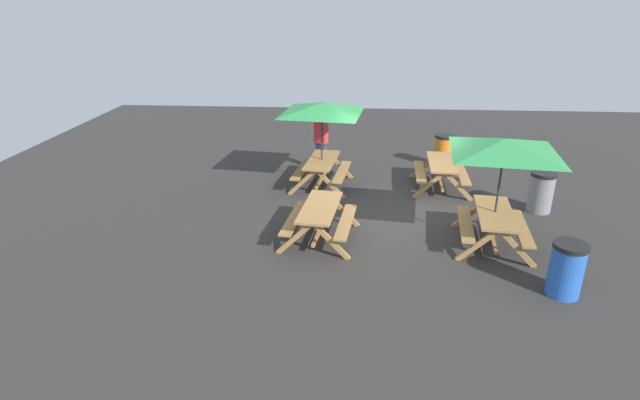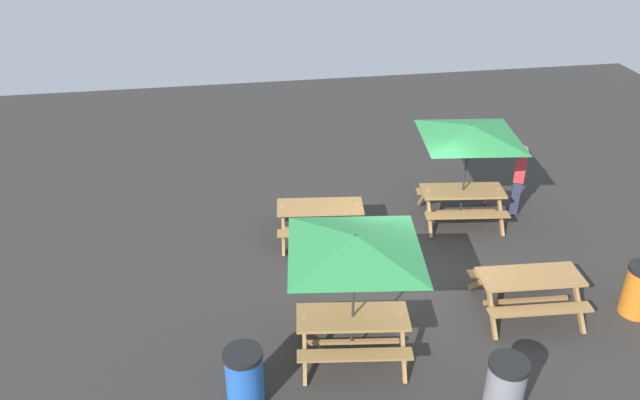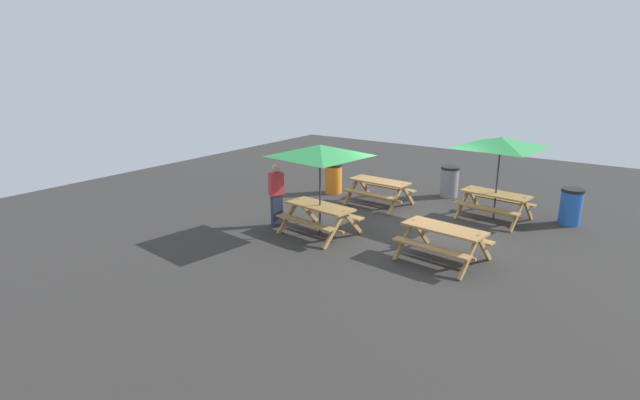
{
  "view_description": "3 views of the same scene",
  "coord_description": "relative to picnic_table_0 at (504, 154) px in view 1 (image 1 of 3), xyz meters",
  "views": [
    {
      "loc": [
        11.05,
        -0.95,
        4.83
      ],
      "look_at": [
        1.5,
        -1.61,
        0.9
      ],
      "focal_mm": 28.0,
      "sensor_mm": 36.0,
      "label": 1
    },
    {
      "loc": [
        3.33,
        9.54,
        7.27
      ],
      "look_at": [
        1.5,
        -1.61,
        0.9
      ],
      "focal_mm": 35.0,
      "sensor_mm": 36.0,
      "label": 2
    },
    {
      "loc": [
        5.21,
        -11.58,
        4.32
      ],
      "look_at": [
        -1.7,
        -1.78,
        0.9
      ],
      "focal_mm": 28.0,
      "sensor_mm": 36.0,
      "label": 3
    }
  ],
  "objects": [
    {
      "name": "picnic_table_2",
      "position": [
        -3.26,
        -3.75,
        0.0
      ],
      "size": [
        2.81,
        2.81,
        2.34
      ],
      "rotation": [
        0.0,
        0.0,
        -0.12
      ],
      "color": "#A87A44",
      "rests_on": "ground"
    },
    {
      "name": "picnic_table_1",
      "position": [
        -0.06,
        -3.58,
        -1.43
      ],
      "size": [
        1.95,
        1.71,
        0.81
      ],
      "rotation": [
        0.0,
        0.0,
        -0.12
      ],
      "color": "#A87A44",
      "rests_on": "ground"
    },
    {
      "name": "trash_bin_orange",
      "position": [
        -5.23,
        -0.18,
        -1.49
      ],
      "size": [
        0.59,
        0.59,
        0.98
      ],
      "color": "orange",
      "rests_on": "ground"
    },
    {
      "name": "person_standing",
      "position": [
        -4.59,
        -3.86,
        -1.1
      ],
      "size": [
        0.36,
        0.42,
        1.67
      ],
      "rotation": [
        0.0,
        0.0,
        1.1
      ],
      "color": "#2D334C",
      "rests_on": "ground"
    },
    {
      "name": "trash_bin_blue",
      "position": [
        1.79,
        0.78,
        -1.49
      ],
      "size": [
        0.59,
        0.59,
        0.98
      ],
      "color": "blue",
      "rests_on": "ground"
    },
    {
      "name": "picnic_table_0",
      "position": [
        0.0,
        0.0,
        0.0
      ],
      "size": [
        2.8,
        2.8,
        2.34
      ],
      "rotation": [
        0.0,
        0.0,
        -0.13
      ],
      "color": "#A87A44",
      "rests_on": "ground"
    },
    {
      "name": "trash_bin_gray",
      "position": [
        -1.92,
        1.59,
        -1.49
      ],
      "size": [
        0.59,
        0.59,
        0.98
      ],
      "color": "gray",
      "rests_on": "ground"
    },
    {
      "name": "ground_plane",
      "position": [
        -1.55,
        -1.97,
        -1.99
      ],
      "size": [
        24.0,
        24.0,
        0.0
      ],
      "primitive_type": "plane",
      "color": "#33302D",
      "rests_on": "ground"
    },
    {
      "name": "picnic_table_3",
      "position": [
        -3.3,
        -0.56,
        -1.43
      ],
      "size": [
        1.88,
        1.63,
        0.81
      ],
      "rotation": [
        0.0,
        0.0,
        -0.06
      ],
      "color": "#A87A44",
      "rests_on": "ground"
    }
  ]
}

